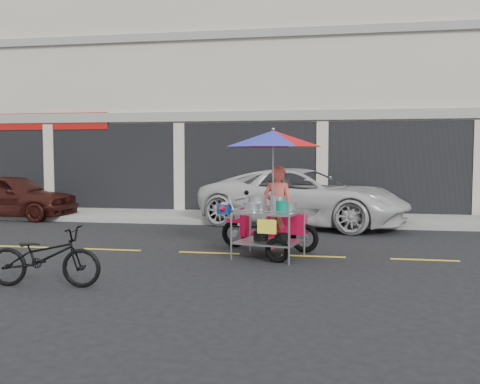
% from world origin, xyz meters
% --- Properties ---
extents(ground, '(90.00, 90.00, 0.00)m').
position_xyz_m(ground, '(0.00, 0.00, 0.00)').
color(ground, black).
extents(sidewalk, '(45.00, 3.00, 0.15)m').
position_xyz_m(sidewalk, '(0.00, 5.50, 0.07)').
color(sidewalk, gray).
rests_on(sidewalk, ground).
extents(shophouse_block, '(36.00, 8.11, 10.40)m').
position_xyz_m(shophouse_block, '(2.82, 10.59, 4.24)').
color(shophouse_block, beige).
rests_on(shophouse_block, ground).
extents(centerline, '(42.00, 0.10, 0.01)m').
position_xyz_m(centerline, '(0.00, 0.00, 0.00)').
color(centerline, gold).
rests_on(centerline, ground).
extents(maroon_sedan, '(3.99, 1.70, 1.35)m').
position_xyz_m(maroon_sedan, '(-9.16, 4.46, 0.67)').
color(maroon_sedan, black).
rests_on(maroon_sedan, ground).
extents(white_pickup, '(5.99, 3.94, 1.53)m').
position_xyz_m(white_pickup, '(-0.43, 4.35, 0.77)').
color(white_pickup, silver).
rests_on(white_pickup, ground).
extents(near_bicycle, '(1.71, 0.74, 0.87)m').
position_xyz_m(near_bicycle, '(-3.73, -2.98, 0.44)').
color(near_bicycle, black).
rests_on(near_bicycle, ground).
extents(food_vendor_rig, '(2.38, 2.29, 2.40)m').
position_xyz_m(food_vendor_rig, '(-0.76, 0.05, 1.51)').
color(food_vendor_rig, black).
rests_on(food_vendor_rig, ground).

